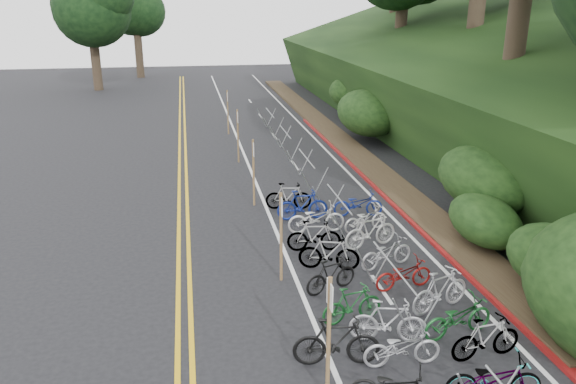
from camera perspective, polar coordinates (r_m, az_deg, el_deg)
road_markings at (r=20.01m, az=-3.04°, el=-2.20°), size 7.47×80.00×0.01m
red_curb at (r=22.86m, az=9.03°, el=0.42°), size 0.25×28.00×0.10m
embankment at (r=31.47m, az=17.78°, el=9.50°), size 14.30×48.14×9.11m
bike_racks_rest at (r=22.83m, az=1.89°, el=2.74°), size 1.14×23.00×1.17m
signpost_near at (r=10.59m, az=4.17°, el=-13.85°), size 0.08×0.40×2.53m
signposts_rest at (r=23.28m, az=-4.42°, el=4.47°), size 0.08×18.40×2.50m
bike_front at (r=11.93m, az=4.95°, el=-14.91°), size 0.75×1.87×1.09m
bike_valet at (r=14.42m, az=9.90°, el=-9.11°), size 3.42×15.21×1.08m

